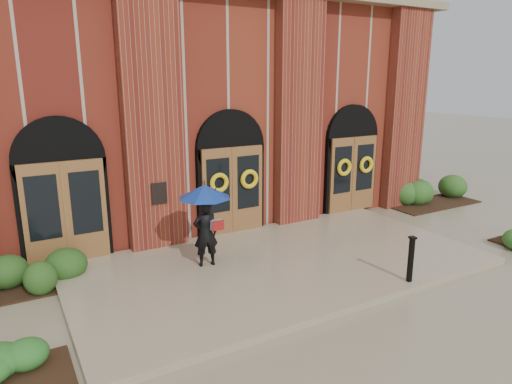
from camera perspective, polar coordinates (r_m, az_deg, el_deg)
ground at (r=11.34m, az=3.47°, el=-9.56°), size 90.00×90.00×0.00m
landing at (r=11.43m, az=3.06°, el=-8.95°), size 10.00×5.30×0.15m
church_building at (r=18.39m, az=-11.75°, el=10.59°), size 16.20×12.53×7.00m
man_with_umbrella at (r=10.76m, az=-6.39°, el=-2.19°), size 1.42×1.42×1.99m
metal_post at (r=10.67m, az=18.79°, el=-7.84°), size 0.16×0.16×1.05m
hedge_wall_left at (r=11.37m, az=-26.22°, el=-9.12°), size 2.71×1.08×0.69m
hedge_wall_right at (r=17.99m, az=21.29°, el=-0.11°), size 3.28×1.31×0.84m
hedge_front_left at (r=8.34m, az=-26.92°, el=-18.89°), size 1.23×1.06×0.44m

